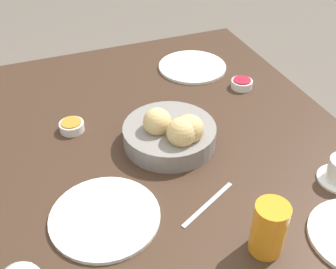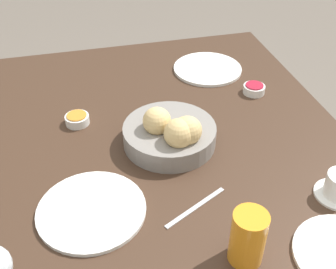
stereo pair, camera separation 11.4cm
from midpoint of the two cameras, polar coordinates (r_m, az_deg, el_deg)
name	(u,v)px [view 2 (the right image)]	position (r m, az deg, el deg)	size (l,w,h in m)	color
dining_table	(173,178)	(1.20, 3.38, -5.97)	(1.34, 1.01, 0.78)	#3D281C
bread_basket	(169,133)	(1.12, 3.05, 0.12)	(0.25, 0.25, 0.12)	gray
plate_near_right	(207,69)	(1.51, 7.56, 8.76)	(0.24, 0.24, 0.01)	white
plate_far_center	(91,210)	(0.98, -7.02, -10.29)	(0.25, 0.25, 0.01)	white
juice_glass	(248,238)	(0.88, 14.57, -13.55)	(0.07, 0.07, 0.12)	orange
jam_bowl_berry	(254,89)	(1.40, 13.89, 5.94)	(0.07, 0.07, 0.03)	white
jam_bowl_honey	(77,119)	(1.24, -9.65, 1.95)	(0.07, 0.07, 0.03)	white
knife_silver	(196,207)	(0.99, 7.20, -9.89)	(0.09, 0.17, 0.00)	#B7B7BC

